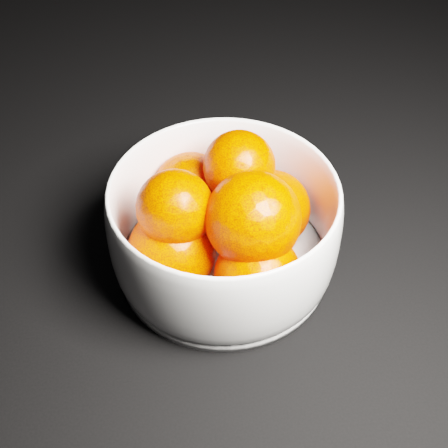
{
  "coord_description": "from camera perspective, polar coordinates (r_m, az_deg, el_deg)",
  "views": [
    {
      "loc": [
        -0.05,
        -0.4,
        0.44
      ],
      "look_at": [
        -0.02,
        -0.02,
        0.06
      ],
      "focal_mm": 50.0,
      "sensor_mm": 36.0,
      "label": 1
    }
  ],
  "objects": [
    {
      "name": "bowl",
      "position": [
        0.55,
        0.0,
        -0.36
      ],
      "size": [
        0.2,
        0.2,
        0.1
      ],
      "rotation": [
        0.0,
        0.0,
        -0.15
      ],
      "color": "silver",
      "rests_on": "ground"
    },
    {
      "name": "orange_pile",
      "position": [
        0.54,
        -0.03,
        0.43
      ],
      "size": [
        0.16,
        0.18,
        0.12
      ],
      "color": "#FF3300",
      "rests_on": "bowl"
    },
    {
      "name": "ground",
      "position": [
        0.6,
        1.86,
        -2.34
      ],
      "size": [
        3.0,
        3.0,
        0.0
      ],
      "primitive_type": "cube",
      "color": "black",
      "rests_on": "ground"
    }
  ]
}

